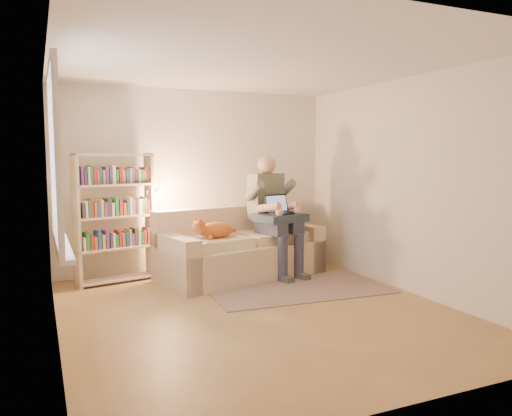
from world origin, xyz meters
name	(u,v)px	position (x,y,z in m)	size (l,w,h in m)	color
floor	(259,311)	(0.00, 0.00, 0.00)	(4.50, 4.50, 0.00)	olive
ceiling	(259,63)	(0.00, 0.00, 2.60)	(4.00, 4.50, 0.02)	white
wall_left	(52,197)	(-2.00, 0.00, 1.30)	(0.02, 4.50, 2.60)	silver
wall_right	(410,186)	(2.00, 0.00, 1.30)	(0.02, 4.50, 2.60)	silver
wall_back	(196,181)	(0.00, 2.25, 1.30)	(4.00, 0.02, 2.60)	silver
wall_front	(403,213)	(0.00, -2.25, 1.30)	(4.00, 0.02, 2.60)	silver
window	(58,187)	(-1.95, 0.20, 1.38)	(0.12, 1.52, 1.69)	white
sofa	(239,252)	(0.40, 1.54, 0.34)	(2.38, 1.44, 0.94)	beige
person	(273,209)	(0.87, 1.47, 0.93)	(0.60, 0.82, 1.67)	slate
cat	(211,230)	(-0.10, 1.29, 0.71)	(0.69, 0.35, 0.26)	orange
blanket	(285,217)	(0.98, 1.32, 0.82)	(0.62, 0.51, 0.11)	#253241
laptop	(284,208)	(0.98, 1.33, 0.94)	(0.42, 0.37, 0.33)	black
bookshelf	(115,211)	(-1.21, 1.89, 0.94)	(1.16, 0.46, 1.70)	beige
rug	(296,288)	(0.82, 0.68, 0.01)	(2.21, 1.31, 0.01)	gray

